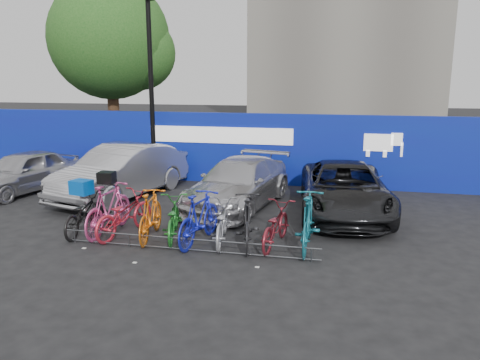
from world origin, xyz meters
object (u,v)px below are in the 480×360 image
(bike_8, at_px, (275,225))
(car_0, at_px, (23,172))
(bike_3, at_px, (151,215))
(bike_2, at_px, (124,214))
(bike_1, at_px, (109,208))
(bike_5, at_px, (199,218))
(bike_9, at_px, (308,221))
(bike_7, at_px, (247,221))
(bike_rack, at_px, (186,244))
(lamppost, at_px, (151,86))
(car_1, at_px, (122,172))
(car_3, at_px, (344,189))
(car_2, at_px, (239,183))
(bike_0, at_px, (83,214))
(bike_6, at_px, (221,223))
(tree, at_px, (115,42))
(bike_4, at_px, (172,219))

(bike_8, bearing_deg, car_0, -11.86)
(bike_3, height_order, bike_8, bike_3)
(bike_2, distance_m, bike_3, 0.69)
(bike_1, distance_m, bike_8, 3.90)
(bike_5, height_order, bike_9, bike_9)
(bike_3, bearing_deg, bike_7, 172.02)
(bike_rack, bearing_deg, lamppost, 118.07)
(bike_1, relative_size, bike_3, 1.09)
(car_1, height_order, bike_5, car_1)
(bike_5, bearing_deg, car_0, -16.52)
(bike_rack, xyz_separation_m, bike_7, (1.18, 0.60, 0.41))
(bike_1, distance_m, bike_9, 4.59)
(bike_rack, height_order, bike_2, bike_2)
(bike_5, bearing_deg, car_3, -126.20)
(car_0, distance_m, bike_3, 6.53)
(bike_8, bearing_deg, car_2, -55.17)
(bike_0, height_order, bike_5, bike_5)
(car_2, bearing_deg, bike_6, -73.67)
(bike_rack, distance_m, car_0, 7.75)
(bike_3, relative_size, bike_5, 0.96)
(bike_1, xyz_separation_m, bike_8, (3.90, -0.00, -0.14))
(car_0, distance_m, bike_2, 5.91)
(lamppost, relative_size, bike_7, 3.23)
(car_1, bearing_deg, bike_2, -49.13)
(car_0, xyz_separation_m, bike_3, (5.67, -3.24, -0.11))
(tree, distance_m, bike_rack, 13.55)
(bike_4, height_order, bike_5, bike_5)
(bike_0, relative_size, bike_6, 1.01)
(lamppost, relative_size, bike_6, 3.46)
(car_0, distance_m, bike_0, 5.11)
(bike_4, distance_m, bike_5, 0.72)
(bike_3, distance_m, bike_6, 1.62)
(car_3, xyz_separation_m, bike_3, (-4.24, -2.98, -0.12))
(bike_2, bearing_deg, lamppost, -60.62)
(car_3, bearing_deg, car_0, 173.17)
(tree, relative_size, lamppost, 1.28)
(bike_rack, distance_m, car_1, 5.21)
(bike_4, bearing_deg, bike_0, -12.39)
(bike_0, distance_m, bike_5, 2.86)
(car_2, bearing_deg, bike_5, -82.35)
(bike_5, bearing_deg, bike_4, -5.44)
(bike_2, bearing_deg, car_0, -18.45)
(car_3, bearing_deg, bike_8, -122.08)
(car_3, distance_m, bike_9, 2.96)
(bike_8, height_order, bike_9, bike_9)
(bike_rack, xyz_separation_m, bike_1, (-2.14, 0.73, 0.44))
(car_0, relative_size, bike_6, 2.20)
(tree, bearing_deg, bike_rack, -57.55)
(bike_1, bearing_deg, bike_9, -177.65)
(lamppost, bearing_deg, bike_8, -46.72)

